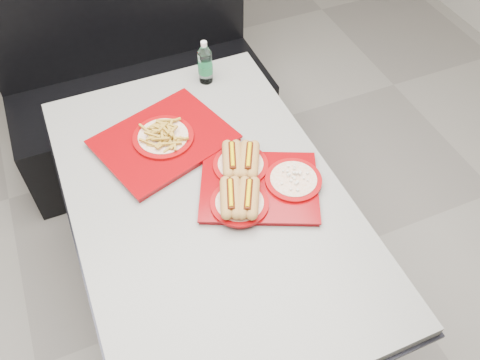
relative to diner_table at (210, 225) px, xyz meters
name	(u,v)px	position (x,y,z in m)	size (l,w,h in m)	color
ground	(216,299)	(0.00, 0.00, -0.58)	(6.00, 6.00, 0.00)	gray
diner_table	(210,225)	(0.00, 0.00, 0.00)	(0.92, 1.42, 0.75)	black
booth_bench	(138,86)	(0.00, 1.09, -0.18)	(1.30, 0.57, 1.35)	black
tray_near	(254,183)	(0.16, -0.03, 0.20)	(0.49, 0.45, 0.09)	#7B0307
tray_far	(163,138)	(-0.06, 0.30, 0.19)	(0.55, 0.49, 0.09)	#7B0307
water_bottle	(205,64)	(0.21, 0.58, 0.25)	(0.06, 0.06, 0.19)	silver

